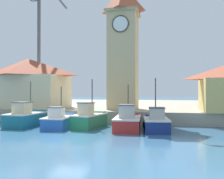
{
  "coord_description": "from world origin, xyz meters",
  "views": [
    {
      "loc": [
        7.03,
        -17.44,
        3.22
      ],
      "look_at": [
        0.86,
        10.04,
        3.5
      ],
      "focal_mm": 42.0,
      "sensor_mm": 36.0,
      "label": 1
    }
  ],
  "objects_px": {
    "fishing_boat_left_inner": "(89,119)",
    "fishing_boat_far_left": "(27,118)",
    "clock_tower": "(123,43)",
    "warehouse_left": "(28,83)",
    "fishing_boat_center": "(156,123)",
    "port_crane_near": "(40,55)",
    "fishing_boat_mid_left": "(128,121)",
    "fishing_boat_left_outer": "(59,120)"
  },
  "relations": [
    {
      "from": "fishing_boat_mid_left",
      "to": "fishing_boat_center",
      "type": "xyz_separation_m",
      "value": [
        2.39,
        0.01,
        -0.05
      ]
    },
    {
      "from": "fishing_boat_center",
      "to": "port_crane_near",
      "type": "relative_size",
      "value": 0.21
    },
    {
      "from": "port_crane_near",
      "to": "fishing_boat_mid_left",
      "type": "bearing_deg",
      "value": -45.29
    },
    {
      "from": "fishing_boat_far_left",
      "to": "fishing_boat_mid_left",
      "type": "height_order",
      "value": "fishing_boat_far_left"
    },
    {
      "from": "fishing_boat_mid_left",
      "to": "fishing_boat_far_left",
      "type": "bearing_deg",
      "value": 177.52
    },
    {
      "from": "fishing_boat_center",
      "to": "warehouse_left",
      "type": "bearing_deg",
      "value": 154.51
    },
    {
      "from": "fishing_boat_center",
      "to": "clock_tower",
      "type": "relative_size",
      "value": 0.28
    },
    {
      "from": "fishing_boat_center",
      "to": "clock_tower",
      "type": "distance_m",
      "value": 11.81
    },
    {
      "from": "fishing_boat_far_left",
      "to": "fishing_boat_center",
      "type": "xyz_separation_m",
      "value": [
        12.12,
        -0.41,
        -0.12
      ]
    },
    {
      "from": "clock_tower",
      "to": "warehouse_left",
      "type": "distance_m",
      "value": 12.99
    },
    {
      "from": "warehouse_left",
      "to": "port_crane_near",
      "type": "relative_size",
      "value": 0.44
    },
    {
      "from": "fishing_boat_left_inner",
      "to": "fishing_boat_far_left",
      "type": "bearing_deg",
      "value": -179.15
    },
    {
      "from": "warehouse_left",
      "to": "fishing_boat_left_outer",
      "type": "bearing_deg",
      "value": -45.63
    },
    {
      "from": "fishing_boat_far_left",
      "to": "port_crane_near",
      "type": "distance_m",
      "value": 21.26
    },
    {
      "from": "warehouse_left",
      "to": "fishing_boat_mid_left",
      "type": "bearing_deg",
      "value": -29.21
    },
    {
      "from": "fishing_boat_far_left",
      "to": "fishing_boat_left_outer",
      "type": "xyz_separation_m",
      "value": [
        3.55,
        -0.56,
        -0.13
      ]
    },
    {
      "from": "clock_tower",
      "to": "warehouse_left",
      "type": "relative_size",
      "value": 1.65
    },
    {
      "from": "fishing_boat_mid_left",
      "to": "clock_tower",
      "type": "relative_size",
      "value": 0.32
    },
    {
      "from": "fishing_boat_far_left",
      "to": "fishing_boat_left_inner",
      "type": "xyz_separation_m",
      "value": [
        6.17,
        0.09,
        0.0
      ]
    },
    {
      "from": "fishing_boat_left_outer",
      "to": "warehouse_left",
      "type": "xyz_separation_m",
      "value": [
        -7.77,
        7.94,
        3.75
      ]
    },
    {
      "from": "fishing_boat_left_inner",
      "to": "clock_tower",
      "type": "xyz_separation_m",
      "value": [
        1.83,
        6.99,
        8.02
      ]
    },
    {
      "from": "fishing_boat_left_inner",
      "to": "fishing_boat_mid_left",
      "type": "height_order",
      "value": "fishing_boat_left_inner"
    },
    {
      "from": "fishing_boat_left_outer",
      "to": "port_crane_near",
      "type": "relative_size",
      "value": 0.21
    },
    {
      "from": "fishing_boat_left_outer",
      "to": "fishing_boat_mid_left",
      "type": "bearing_deg",
      "value": 1.3
    },
    {
      "from": "fishing_boat_left_outer",
      "to": "fishing_boat_center",
      "type": "xyz_separation_m",
      "value": [
        8.57,
        0.15,
        0.01
      ]
    },
    {
      "from": "clock_tower",
      "to": "port_crane_near",
      "type": "bearing_deg",
      "value": 146.83
    },
    {
      "from": "warehouse_left",
      "to": "fishing_boat_center",
      "type": "bearing_deg",
      "value": -25.49
    },
    {
      "from": "warehouse_left",
      "to": "fishing_boat_left_inner",
      "type": "bearing_deg",
      "value": -35.05
    },
    {
      "from": "fishing_boat_far_left",
      "to": "warehouse_left",
      "type": "height_order",
      "value": "warehouse_left"
    },
    {
      "from": "fishing_boat_mid_left",
      "to": "clock_tower",
      "type": "bearing_deg",
      "value": 103.03
    },
    {
      "from": "clock_tower",
      "to": "warehouse_left",
      "type": "xyz_separation_m",
      "value": [
        -12.22,
        0.29,
        -4.4
      ]
    },
    {
      "from": "fishing_boat_far_left",
      "to": "port_crane_near",
      "type": "bearing_deg",
      "value": 114.75
    },
    {
      "from": "fishing_boat_mid_left",
      "to": "port_crane_near",
      "type": "bearing_deg",
      "value": 134.71
    },
    {
      "from": "fishing_boat_mid_left",
      "to": "fishing_boat_center",
      "type": "height_order",
      "value": "fishing_boat_center"
    },
    {
      "from": "fishing_boat_left_inner",
      "to": "clock_tower",
      "type": "relative_size",
      "value": 0.28
    },
    {
      "from": "fishing_boat_center",
      "to": "fishing_boat_left_inner",
      "type": "bearing_deg",
      "value": 175.18
    },
    {
      "from": "fishing_boat_center",
      "to": "clock_tower",
      "type": "bearing_deg",
      "value": 118.82
    },
    {
      "from": "fishing_boat_left_outer",
      "to": "clock_tower",
      "type": "xyz_separation_m",
      "value": [
        4.45,
        7.65,
        8.15
      ]
    },
    {
      "from": "clock_tower",
      "to": "port_crane_near",
      "type": "height_order",
      "value": "port_crane_near"
    },
    {
      "from": "fishing_boat_far_left",
      "to": "fishing_boat_left_inner",
      "type": "bearing_deg",
      "value": 0.85
    },
    {
      "from": "port_crane_near",
      "to": "fishing_boat_left_outer",
      "type": "bearing_deg",
      "value": -57.3
    },
    {
      "from": "clock_tower",
      "to": "warehouse_left",
      "type": "bearing_deg",
      "value": 178.62
    }
  ]
}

